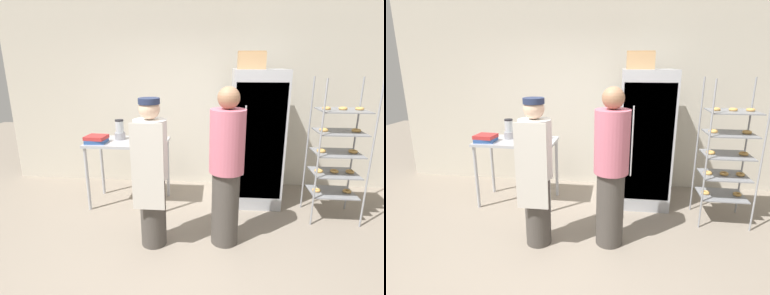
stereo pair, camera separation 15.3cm
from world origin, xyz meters
The scene contains 11 objects.
ground_plane centered at (0.00, 0.00, 0.00)m, with size 14.00×14.00×0.00m, color gray.
back_wall centered at (0.00, 2.30, 1.46)m, with size 6.40×0.12×2.93m, color beige.
refrigerator centered at (0.84, 1.62, 0.95)m, with size 0.70×0.75×1.89m.
baking_rack centered at (1.79, 1.19, 0.89)m, with size 0.62×0.49×1.81m.
prep_counter centered at (-0.94, 1.38, 0.81)m, with size 1.10×0.61×0.93m.
donut_box centered at (-0.70, 1.38, 0.98)m, with size 0.29×0.22×0.26m.
blender_pitcher centered at (-1.07, 1.47, 1.05)m, with size 0.15×0.15×0.28m.
binder_stack centered at (-1.33, 1.26, 0.98)m, with size 0.29×0.27×0.10m.
cardboard_storage_box centered at (0.71, 1.55, 2.00)m, with size 0.35×0.27×0.23m.
person_baker centered at (-0.39, 0.39, 0.85)m, with size 0.35×0.36×1.64m.
person_customer centered at (0.40, 0.50, 0.89)m, with size 0.37×0.37×1.75m.
Camera 2 is at (0.44, -2.52, 1.98)m, focal length 28.00 mm.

